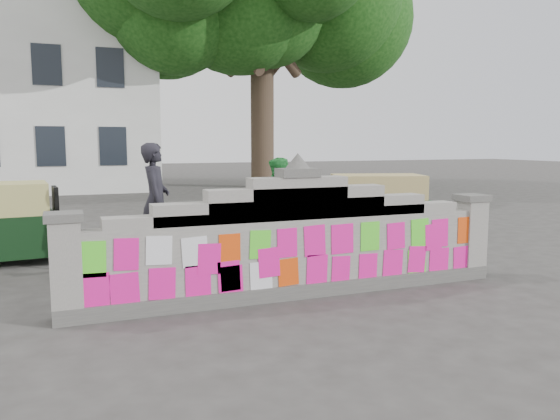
{
  "coord_description": "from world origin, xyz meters",
  "views": [
    {
      "loc": [
        -3.0,
        -6.88,
        2.15
      ],
      "look_at": [
        0.14,
        1.0,
        1.1
      ],
      "focal_mm": 35.0,
      "sensor_mm": 36.0,
      "label": 1
    }
  ],
  "objects_px": {
    "cyclist_bike": "(157,237)",
    "pedestrian": "(281,206)",
    "cyclist_rider": "(156,214)",
    "rickshaw_right": "(375,204)"
  },
  "relations": [
    {
      "from": "cyclist_bike",
      "to": "rickshaw_right",
      "type": "relative_size",
      "value": 0.81
    },
    {
      "from": "cyclist_rider",
      "to": "rickshaw_right",
      "type": "xyz_separation_m",
      "value": [
        5.23,
        1.6,
        -0.21
      ]
    },
    {
      "from": "pedestrian",
      "to": "cyclist_bike",
      "type": "bearing_deg",
      "value": -114.66
    },
    {
      "from": "pedestrian",
      "to": "cyclist_rider",
      "type": "bearing_deg",
      "value": -114.66
    },
    {
      "from": "pedestrian",
      "to": "rickshaw_right",
      "type": "distance_m",
      "value": 3.04
    },
    {
      "from": "cyclist_bike",
      "to": "cyclist_rider",
      "type": "relative_size",
      "value": 1.12
    },
    {
      "from": "cyclist_bike",
      "to": "pedestrian",
      "type": "height_order",
      "value": "pedestrian"
    },
    {
      "from": "cyclist_rider",
      "to": "rickshaw_right",
      "type": "height_order",
      "value": "cyclist_rider"
    },
    {
      "from": "cyclist_bike",
      "to": "pedestrian",
      "type": "distance_m",
      "value": 2.5
    },
    {
      "from": "cyclist_bike",
      "to": "pedestrian",
      "type": "bearing_deg",
      "value": -66.91
    }
  ]
}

